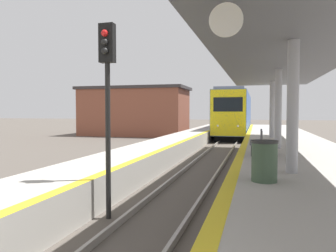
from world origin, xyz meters
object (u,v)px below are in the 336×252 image
(train, at_px, (235,114))
(signal_near, at_px, (107,84))
(bench, at_px, (258,141))
(trash_bin, at_px, (264,161))

(train, height_order, signal_near, signal_near)
(train, distance_m, bench, 22.27)
(train, relative_size, bench, 10.69)
(train, bearing_deg, bench, -84.14)
(train, bearing_deg, signal_near, -92.39)
(trash_bin, bearing_deg, bench, 91.51)
(trash_bin, relative_size, bench, 0.58)
(trash_bin, distance_m, bench, 4.96)
(train, height_order, bench, train)
(signal_near, height_order, trash_bin, signal_near)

